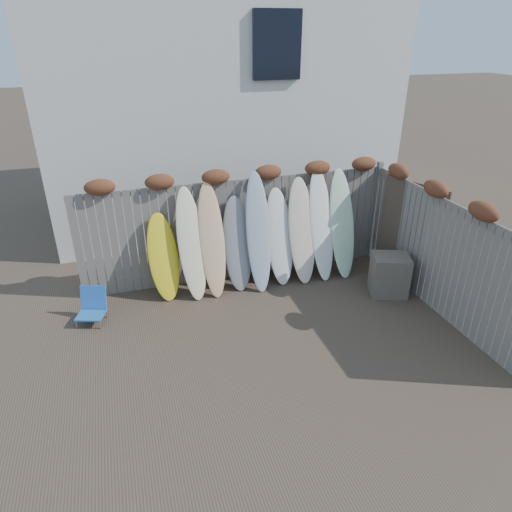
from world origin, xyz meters
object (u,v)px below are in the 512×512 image
object	(u,v)px
beach_chair	(92,306)
wooden_crate	(389,275)
lattice_panel	(410,233)
surfboard_0	(163,257)

from	to	relation	value
beach_chair	wooden_crate	xyz separation A→B (m)	(5.30, -0.72, 0.11)
beach_chair	lattice_panel	size ratio (longest dim) A/B	0.29
beach_chair	lattice_panel	xyz separation A→B (m)	(5.89, -0.36, 0.73)
lattice_panel	wooden_crate	bearing A→B (deg)	-168.76
beach_chair	surfboard_0	bearing A→B (deg)	18.87
lattice_panel	beach_chair	bearing A→B (deg)	155.71
wooden_crate	surfboard_0	world-z (taller)	surfboard_0
beach_chair	surfboard_0	world-z (taller)	surfboard_0
wooden_crate	lattice_panel	size ratio (longest dim) A/B	0.39
beach_chair	wooden_crate	size ratio (longest dim) A/B	0.76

